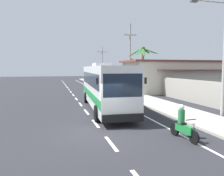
# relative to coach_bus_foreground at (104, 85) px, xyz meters

# --- Properties ---
(ground_plane) EXTENTS (160.00, 160.00, 0.00)m
(ground_plane) POSITION_rel_coach_bus_foreground_xyz_m (-1.63, -6.65, -1.95)
(ground_plane) COLOR #28282D
(sidewalk_kerb) EXTENTS (3.20, 90.00, 0.14)m
(sidewalk_kerb) POSITION_rel_coach_bus_foreground_xyz_m (5.17, 3.35, -1.88)
(sidewalk_kerb) COLOR #A8A399
(sidewalk_kerb) RESTS_ON ground
(lane_markings) EXTENTS (3.86, 71.82, 0.01)m
(lane_markings) POSITION_rel_coach_bus_foreground_xyz_m (0.62, 8.31, -1.95)
(lane_markings) COLOR white
(lane_markings) RESTS_ON ground
(boundary_wall) EXTENTS (0.24, 60.00, 2.20)m
(boundary_wall) POSITION_rel_coach_bus_foreground_xyz_m (8.97, 7.35, -0.85)
(boundary_wall) COLOR #9E998E
(boundary_wall) RESTS_ON ground
(coach_bus_foreground) EXTENTS (3.37, 12.30, 3.75)m
(coach_bus_foreground) POSITION_rel_coach_bus_foreground_xyz_m (0.00, 0.00, 0.00)
(coach_bus_foreground) COLOR silver
(coach_bus_foreground) RESTS_ON ground
(motorcycle_beside_bus) EXTENTS (0.56, 1.96, 1.54)m
(motorcycle_beside_bus) POSITION_rel_coach_bus_foreground_xyz_m (2.36, 10.02, -1.32)
(motorcycle_beside_bus) COLOR black
(motorcycle_beside_bus) RESTS_ON ground
(motorcycle_trailing) EXTENTS (0.56, 1.96, 1.63)m
(motorcycle_trailing) POSITION_rel_coach_bus_foreground_xyz_m (1.81, -8.53, -1.29)
(motorcycle_trailing) COLOR black
(motorcycle_trailing) RESTS_ON ground
(pedestrian_near_kerb) EXTENTS (0.36, 0.36, 1.79)m
(pedestrian_near_kerb) POSITION_rel_coach_bus_foreground_xyz_m (5.09, 13.29, -0.87)
(pedestrian_near_kerb) COLOR gold
(pedestrian_near_kerb) RESTS_ON sidewalk_kerb
(utility_pole_nearest) EXTENTS (3.68, 0.24, 10.23)m
(utility_pole_nearest) POSITION_rel_coach_bus_foreground_xyz_m (6.90, -5.16, 3.47)
(utility_pole_nearest) COLOR #9E9E99
(utility_pole_nearest) RESTS_ON ground
(utility_pole_mid) EXTENTS (1.88, 0.24, 9.69)m
(utility_pole_mid) POSITION_rel_coach_bus_foreground_xyz_m (6.93, 13.32, 3.06)
(utility_pole_mid) COLOR #9E9E99
(utility_pole_mid) RESTS_ON ground
(utility_pole_far) EXTENTS (2.21, 0.24, 8.05)m
(utility_pole_far) POSITION_rel_coach_bus_foreground_xyz_m (6.90, 31.81, 2.27)
(utility_pole_far) COLOR #9E9E99
(utility_pole_far) RESTS_ON ground
(palm_nearest) EXTENTS (3.78, 3.79, 6.05)m
(palm_nearest) POSITION_rel_coach_bus_foreground_xyz_m (7.07, 8.85, 2.49)
(palm_nearest) COLOR brown
(palm_nearest) RESTS_ON ground
(palm_second) EXTENTS (3.51, 3.44, 5.00)m
(palm_second) POSITION_rel_coach_bus_foreground_xyz_m (8.76, 17.93, 1.84)
(palm_second) COLOR brown
(palm_second) RESTS_ON ground
(roadside_building) EXTENTS (16.74, 7.42, 4.33)m
(roadside_building) POSITION_rel_coach_bus_foreground_xyz_m (13.72, 10.24, 0.23)
(roadside_building) COLOR beige
(roadside_building) RESTS_ON ground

